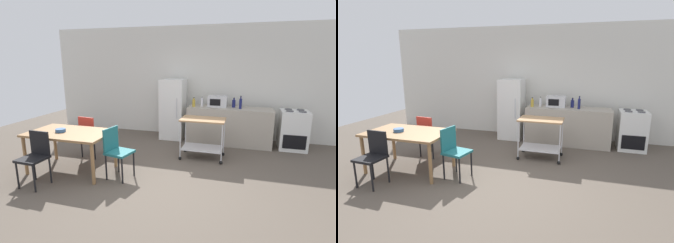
{
  "view_description": "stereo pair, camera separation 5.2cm",
  "coord_description": "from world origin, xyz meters",
  "views": [
    {
      "loc": [
        1.24,
        -3.8,
        2.03
      ],
      "look_at": [
        -0.24,
        1.2,
        0.8
      ],
      "focal_mm": 28.03,
      "sensor_mm": 36.0,
      "label": 1
    },
    {
      "loc": [
        1.29,
        -3.78,
        2.03
      ],
      "look_at": [
        -0.24,
        1.2,
        0.8
      ],
      "focal_mm": 28.03,
      "sensor_mm": 36.0,
      "label": 2
    }
  ],
  "objects": [
    {
      "name": "chair_red",
      "position": [
        -1.84,
        0.83,
        0.52
      ],
      "size": [
        0.45,
        0.45,
        0.89
      ],
      "rotation": [
        0.0,
        0.0,
        3.02
      ],
      "color": "#B72D23",
      "rests_on": "ground_plane"
    },
    {
      "name": "refrigerator",
      "position": [
        -0.55,
        2.7,
        0.78
      ],
      "size": [
        0.6,
        0.63,
        1.55
      ],
      "color": "white",
      "rests_on": "ground_plane"
    },
    {
      "name": "stove_oven",
      "position": [
        2.35,
        2.62,
        0.45
      ],
      "size": [
        0.6,
        0.61,
        0.92
      ],
      "color": "white",
      "rests_on": "ground_plane"
    },
    {
      "name": "chair_black",
      "position": [
        -1.99,
        -0.54,
        0.52
      ],
      "size": [
        0.42,
        0.42,
        0.89
      ],
      "rotation": [
        0.0,
        0.0,
        -0.04
      ],
      "color": "black",
      "rests_on": "ground_plane"
    },
    {
      "name": "kitchen_cart",
      "position": [
        0.44,
        1.44,
        0.57
      ],
      "size": [
        0.91,
        0.57,
        0.85
      ],
      "color": "#A37A51",
      "rests_on": "ground_plane"
    },
    {
      "name": "fruit_bowl",
      "position": [
        -1.95,
        0.06,
        0.78
      ],
      "size": [
        0.18,
        0.18,
        0.06
      ],
      "primitive_type": "cylinder",
      "color": "#33598C",
      "rests_on": "dining_table"
    },
    {
      "name": "kitchen_counter",
      "position": [
        0.9,
        2.6,
        0.45
      ],
      "size": [
        2.0,
        0.64,
        0.9
      ],
      "primitive_type": "cube",
      "color": "#A89E8E",
      "rests_on": "ground_plane"
    },
    {
      "name": "bottle_hot_sauce",
      "position": [
        0.03,
        2.52,
        0.99
      ],
      "size": [
        0.08,
        0.08,
        0.23
      ],
      "color": "gold",
      "rests_on": "kitchen_counter"
    },
    {
      "name": "bottle_soda",
      "position": [
        0.22,
        2.61,
        1.0
      ],
      "size": [
        0.07,
        0.07,
        0.24
      ],
      "color": "silver",
      "rests_on": "kitchen_counter"
    },
    {
      "name": "microwave",
      "position": [
        0.59,
        2.69,
        1.03
      ],
      "size": [
        0.46,
        0.35,
        0.26
      ],
      "color": "silver",
      "rests_on": "kitchen_counter"
    },
    {
      "name": "ground_plane",
      "position": [
        0.0,
        0.0,
        0.0
      ],
      "size": [
        12.0,
        12.0,
        0.0
      ],
      "primitive_type": "plane",
      "color": "brown"
    },
    {
      "name": "chair_teal",
      "position": [
        -0.85,
        0.08,
        0.52
      ],
      "size": [
        0.47,
        0.47,
        0.89
      ],
      "rotation": [
        0.0,
        0.0,
        1.38
      ],
      "color": "#1E666B",
      "rests_on": "ground_plane"
    },
    {
      "name": "dining_table",
      "position": [
        -1.79,
        0.11,
        0.67
      ],
      "size": [
        1.5,
        0.9,
        0.75
      ],
      "color": "olive",
      "rests_on": "ground_plane"
    },
    {
      "name": "bottle_sparkling_water",
      "position": [
        0.98,
        2.69,
        1.0
      ],
      "size": [
        0.08,
        0.08,
        0.23
      ],
      "color": "navy",
      "rests_on": "kitchen_counter"
    },
    {
      "name": "bottle_wine",
      "position": [
        1.14,
        2.54,
        1.03
      ],
      "size": [
        0.06,
        0.06,
        0.31
      ],
      "color": "navy",
      "rests_on": "kitchen_counter"
    },
    {
      "name": "back_wall",
      "position": [
        0.0,
        3.2,
        1.45
      ],
      "size": [
        8.4,
        0.12,
        2.9
      ],
      "primitive_type": "cube",
      "color": "silver",
      "rests_on": "ground_plane"
    }
  ]
}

